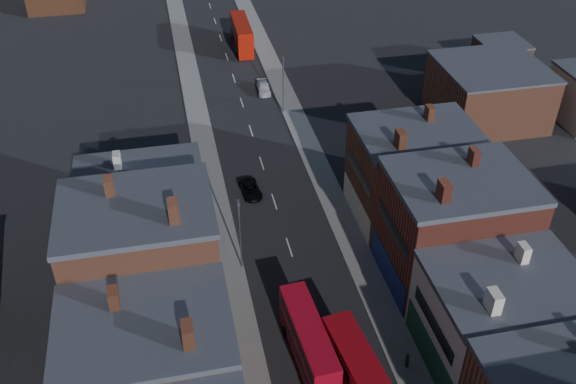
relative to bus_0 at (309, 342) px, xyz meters
name	(u,v)px	position (x,y,z in m)	size (l,w,h in m)	color
pavement_west	(207,160)	(-5.00, 32.49, -2.25)	(3.00, 200.00, 0.12)	gray
pavement_east	(310,148)	(8.00, 32.49, -2.25)	(3.00, 200.00, 0.12)	gray
lamp_post_2	(240,231)	(-3.70, 12.49, 2.39)	(0.25, 0.70, 8.12)	slate
lamp_post_3	(283,81)	(6.70, 42.49, 2.39)	(0.25, 0.70, 8.12)	slate
bus_0	(309,342)	(0.00, 0.00, 0.00)	(3.00, 10.06, 4.29)	red
bus_1	(361,381)	(3.00, -4.81, 0.17)	(3.69, 10.89, 4.61)	#A00912
bus_2	(242,34)	(4.45, 65.11, 0.19)	(2.89, 10.81, 4.65)	#A51407
car_2	(251,189)	(-0.83, 24.58, -1.71)	(2.02, 4.37, 1.21)	black
car_3	(264,88)	(5.12, 49.06, -1.69)	(1.74, 4.29, 1.25)	silver
ped_3	(407,360)	(7.83, -2.38, -1.43)	(0.90, 0.41, 1.54)	#5D5A50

